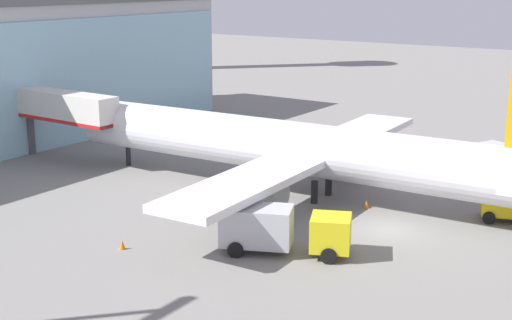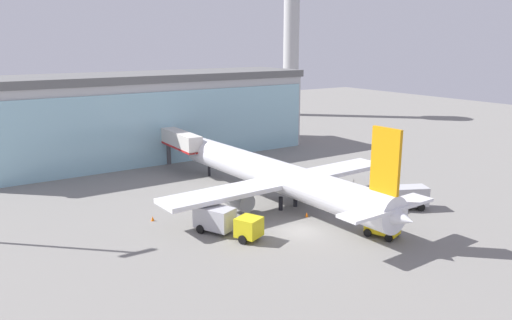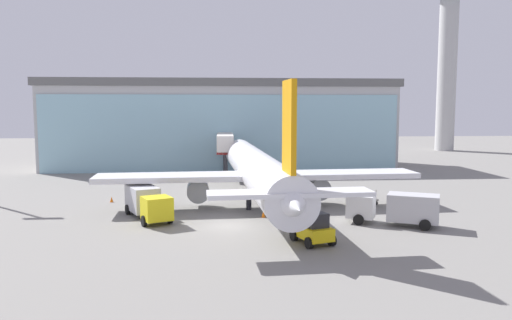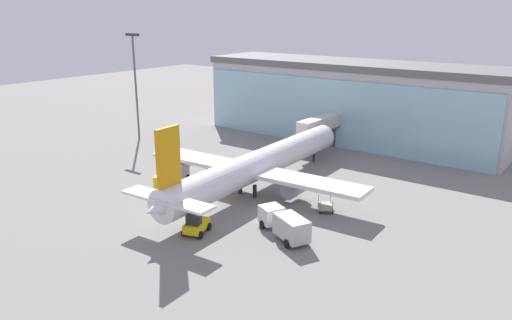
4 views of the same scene
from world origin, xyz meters
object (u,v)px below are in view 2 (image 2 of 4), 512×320
Objects in this scene: catering_truck at (225,221)px; safety_cone_nose at (307,215)px; fuel_truck at (398,197)px; pushback_tug at (383,227)px; jet_bridge at (179,140)px; airplane at (277,176)px; control_tower at (292,24)px; safety_cone_wingtip at (153,218)px; baggage_cart at (344,187)px.

catering_truck is 13.75× the size of safety_cone_nose.
pushback_tug is (-7.86, -4.97, -0.49)m from fuel_truck.
jet_bridge is 21.61m from airplane.
control_tower is at bearing -51.79° from jet_bridge.
catering_truck is 9.18m from safety_cone_wingtip.
safety_cone_nose is at bearing -29.36° from safety_cone_wingtip.
control_tower is 77.97m from airplane.
safety_cone_wingtip is (-17.57, 17.05, -0.70)m from pushback_tug.
jet_bridge is 21.24× the size of safety_cone_wingtip.
baggage_cart is 0.89× the size of pushback_tug.
baggage_cart is 5.84× the size of safety_cone_wingtip.
safety_cone_wingtip is at bearing 48.06° from baggage_cart.
fuel_truck is at bearing 54.41° from catering_truck.
baggage_cart is 25.48m from safety_cone_wingtip.
control_tower is 5.08× the size of catering_truck.
control_tower is 88.63m from catering_truck.
control_tower is 80.46m from fuel_truck.
fuel_truck reaches higher than pushback_tug.
control_tower reaches higher than baggage_cart.
control_tower is 5.10× the size of fuel_truck.
airplane is (2.75, -21.40, -1.15)m from jet_bridge.
airplane is 10.89m from baggage_cart.
pushback_tug is at bearing -72.52° from safety_cone_nose.
catering_truck is at bearing 177.15° from safety_cone_nose.
catering_truck reaches higher than pushback_tug.
safety_cone_nose is (-46.97, -64.56, -23.24)m from control_tower.
airplane is 11.55m from catering_truck.
airplane is 72.40× the size of safety_cone_nose.
catering_truck reaches higher than baggage_cart.
fuel_truck is (20.78, -4.24, 0.00)m from catering_truck.
catering_truck reaches higher than safety_cone_nose.
safety_cone_nose is (2.78, -27.08, -4.29)m from jet_bridge.
catering_truck is at bearing 14.10° from fuel_truck.
baggage_cart is (13.23, -21.96, -4.06)m from jet_bridge.
fuel_truck is at bearing -76.52° from pushback_tug.
safety_cone_wingtip is (-12.04, -18.75, -4.29)m from jet_bridge.
airplane is 5.29× the size of fuel_truck.
fuel_truck reaches higher than safety_cone_nose.
pushback_tug is at bearing -44.14° from safety_cone_wingtip.
fuel_truck is 11.30m from safety_cone_nose.
baggage_cart is (20.63, 4.62, -0.97)m from catering_truck.
safety_cone_nose is (10.18, -0.51, -1.19)m from catering_truck.
catering_truck is at bearing 114.32° from airplane.
pushback_tug is (-44.23, -73.27, -22.54)m from control_tower.
safety_cone_nose is at bearing -172.92° from jet_bridge.
pushback_tug is 6.56× the size of safety_cone_nose.
control_tower is at bearing -66.26° from baggage_cart.
jet_bridge is 65.10m from control_tower.
jet_bridge is 25.96m from baggage_cart.
airplane reaches higher than fuel_truck.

